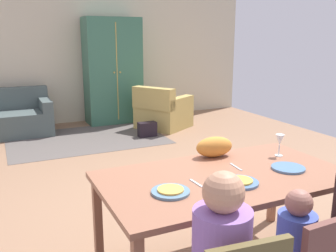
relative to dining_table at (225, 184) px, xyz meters
The scene contains 17 objects.
ground_plane 2.24m from the dining_table, 85.45° to the left, with size 7.44×6.79×0.02m, color #8C664C.
back_wall 5.61m from the dining_table, 88.26° to the left, with size 7.44×0.10×2.70m, color beige.
dining_table is the anchor object (origin of this frame).
plate_near_man 0.52m from the dining_table, 166.43° to the right, with size 0.25×0.25×0.02m, color slate.
pizza_near_man 0.52m from the dining_table, 166.43° to the right, with size 0.17×0.17×0.01m, color gold.
plate_near_child 0.20m from the dining_table, 90.00° to the right, with size 0.25×0.25×0.02m, color #4D72A0.
pizza_near_child 0.20m from the dining_table, 90.00° to the right, with size 0.17×0.17×0.01m, color gold.
plate_near_woman 0.51m from the dining_table, 11.37° to the right, with size 0.25×0.25×0.02m, color #4D749E.
wine_glass 0.70m from the dining_table, 15.45° to the left, with size 0.07×0.07×0.19m.
fork 0.28m from the dining_table, 169.56° to the right, with size 0.02×0.15×0.01m, color silver.
knife 0.20m from the dining_table, 31.57° to the left, with size 0.01×0.17×0.01m, color silver.
cat 0.45m from the dining_table, 69.25° to the left, with size 0.32×0.16×0.17m, color orange.
area_rug 4.16m from the dining_table, 91.47° to the left, with size 2.60×1.80×0.01m, color #58514D.
couch 5.18m from the dining_table, 105.89° to the left, with size 1.69×0.86×0.82m.
armchair 4.52m from the dining_table, 71.68° to the left, with size 1.18×1.17×0.82m.
armoire 5.24m from the dining_table, 81.97° to the left, with size 1.10×0.59×2.10m.
handbag 3.95m from the dining_table, 76.51° to the left, with size 0.32×0.16×0.26m, color black.
Camera 1 is at (-1.61, -3.43, 1.74)m, focal length 39.58 mm.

